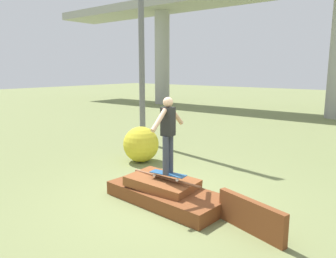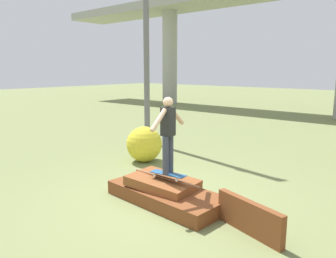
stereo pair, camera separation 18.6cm
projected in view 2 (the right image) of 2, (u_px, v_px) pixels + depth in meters
ground_plane at (166, 202)px, 6.53m from camera, size 80.00×80.00×0.00m
scrap_pile at (165, 192)px, 6.52m from camera, size 2.50×1.20×0.52m
scrap_plank_loose at (249, 217)px, 5.25m from camera, size 1.31×0.50×0.54m
skateboard at (168, 174)px, 6.38m from camera, size 0.77×0.31×0.09m
skater at (168, 131)px, 6.23m from camera, size 0.24×1.09×1.49m
utility_pole at (146, 15)px, 11.00m from camera, size 1.30×0.20×8.57m
bush_yellow_flowering at (144, 144)px, 9.31m from camera, size 1.01×1.01×1.01m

